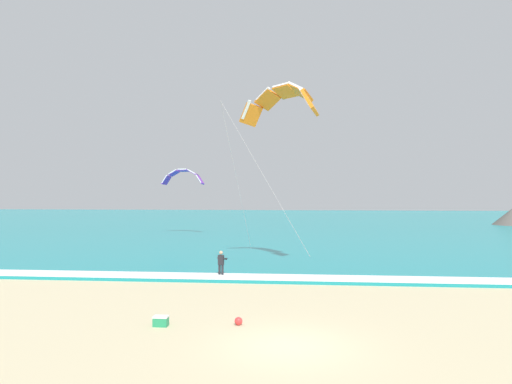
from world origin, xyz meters
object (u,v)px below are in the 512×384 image
at_px(kite_distant, 183,175).
at_px(beach_ball, 239,321).
at_px(kite_primary, 281,100).
at_px(kitesurfer, 221,263).
at_px(surfboard, 221,278).
at_px(cooler_box, 161,321).

relative_size(kite_distant, beach_ball, 17.60).
xyz_separation_m(kite_primary, beach_ball, (-1.20, -13.53, -11.50)).
relative_size(kitesurfer, kite_distant, 0.30).
relative_size(surfboard, kite_primary, 0.13).
xyz_separation_m(surfboard, kite_distant, (-9.40, 27.40, 7.53)).
xyz_separation_m(surfboard, kite_primary, (3.56, 3.76, 11.63)).
height_order(kitesurfer, cooler_box, kitesurfer).
bearing_deg(kite_distant, beach_ball, -72.44).
bearing_deg(surfboard, cooler_box, -93.56).
height_order(kitesurfer, kite_primary, kite_primary).
relative_size(kite_primary, beach_ball, 36.45).
xyz_separation_m(kitesurfer, kite_primary, (3.56, 3.74, 10.72)).
bearing_deg(surfboard, kitesurfer, 74.60).
bearing_deg(beach_ball, kitesurfer, 103.56).
xyz_separation_m(kitesurfer, kite_distant, (-9.40, 27.38, 6.62)).
height_order(surfboard, kite_distant, kite_distant).
distance_m(surfboard, cooler_box, 10.22).
distance_m(kitesurfer, kite_distant, 29.70).
distance_m(kite_primary, cooler_box, 18.54).
distance_m(kite_primary, beach_ball, 17.80).
bearing_deg(cooler_box, kite_distant, 103.12).
distance_m(kite_distant, beach_ball, 39.68).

